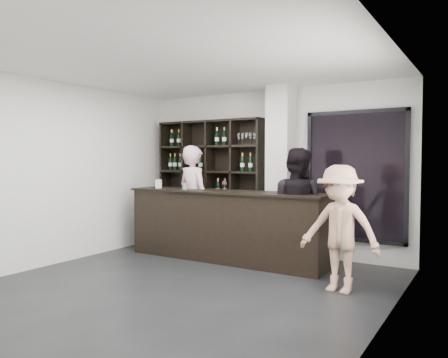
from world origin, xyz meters
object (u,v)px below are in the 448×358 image
Objects in this scene: taster_pink at (194,199)px; customer at (340,229)px; tasting_counter at (225,226)px; wine_shelf at (210,184)px; taster_black at (296,209)px.

customer is at bearing 179.64° from taster_pink.
wine_shelf is at bearing 135.40° from tasting_counter.
wine_shelf is at bearing -17.67° from taster_black.
taster_pink is at bearing -85.31° from wine_shelf.
tasting_counter is at bearing -177.75° from taster_pink.
wine_shelf is at bearing -68.33° from taster_pink.
taster_black is at bearing -166.05° from taster_pink.
customer is (2.12, -0.70, 0.22)m from tasting_counter.
tasting_counter is 1.26m from taster_black.
tasting_counter is at bearing 167.50° from customer.
wine_shelf is 1.50× the size of customer.
taster_black is at bearing -19.34° from wine_shelf.
tasting_counter is 1.83× the size of taster_pink.
wine_shelf is 3.34m from customer.
tasting_counter is 2.24m from customer.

